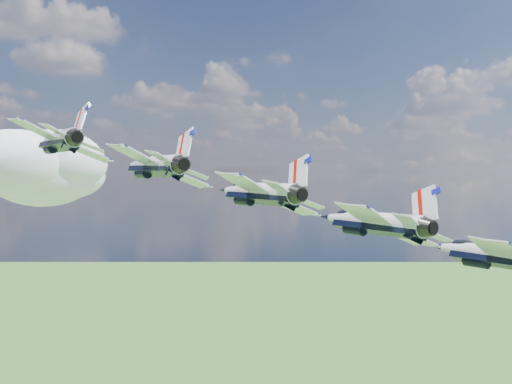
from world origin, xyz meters
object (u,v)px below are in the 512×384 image
jet_0 (58,140)px  jet_3 (370,222)px  jet_4 (495,254)px  jet_1 (152,165)px  jet_2 (256,192)px

jet_0 → jet_3: (28.09, -25.78, -9.28)m
jet_0 → jet_4: 52.32m
jet_1 → jet_4: 39.24m
jet_2 → jet_3: bearing=-47.1°
jet_1 → jet_2: (9.36, -8.59, -3.09)m
jet_1 → jet_3: jet_1 is taller
jet_0 → jet_1: jet_0 is taller
jet_0 → jet_2: (18.73, -17.19, -6.19)m
jet_0 → jet_4: (37.45, -34.37, -12.37)m
jet_0 → jet_3: 39.24m
jet_1 → jet_2: bearing=-47.1°
jet_2 → jet_0: bearing=132.9°
jet_0 → jet_1: (9.36, -8.59, -3.09)m
jet_2 → jet_4: 26.16m
jet_2 → jet_4: size_ratio=1.00×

